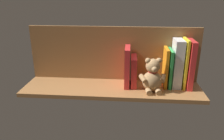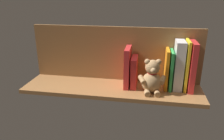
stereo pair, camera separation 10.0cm
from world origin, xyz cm
name	(u,v)px [view 1 (the left image)]	position (x,y,z in cm)	size (l,w,h in cm)	color
ground_plane	(112,88)	(0.00, 0.00, -1.10)	(98.33, 26.88, 2.20)	#9E6B3D
shelf_back_panel	(114,54)	(0.00, -11.19, 15.86)	(98.33, 1.50, 31.73)	olive
book_0	(189,64)	(-41.85, -3.30, 13.14)	(2.78, 13.49, 26.28)	red
book_1	(184,63)	(-39.10, -3.81, 13.44)	(1.29, 12.46, 26.89)	yellow
dictionary_thick_white	(177,63)	(-35.34, -4.05, 13.19)	(4.81, 11.78, 26.39)	white
book_2	(169,68)	(-31.48, -3.69, 10.50)	(1.47, 12.70, 21.00)	green
book_3	(165,67)	(-29.23, -3.95, 10.82)	(1.59, 12.17, 21.64)	orange
teddy_bear	(152,77)	(-21.72, 3.71, 8.01)	(14.67, 12.49, 18.21)	tan
book_4	(134,71)	(-11.95, -3.18, 8.34)	(3.16, 13.72, 16.68)	red
book_5	(127,67)	(-8.26, -2.84, 10.98)	(2.80, 14.39, 21.96)	red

